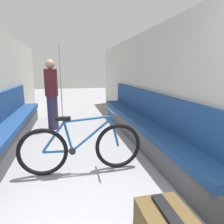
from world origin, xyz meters
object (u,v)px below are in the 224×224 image
(bench_seat_row_left, at_px, (5,133))
(bench_seat_row_right, at_px, (141,125))
(passenger_standing, at_px, (52,94))
(bicycle, at_px, (82,148))
(grab_pole_near, at_px, (61,82))

(bench_seat_row_left, xyz_separation_m, bench_seat_row_right, (2.52, 0.00, 0.00))
(bench_seat_row_left, bearing_deg, bench_seat_row_right, 0.00)
(bench_seat_row_right, relative_size, passenger_standing, 2.90)
(bench_seat_row_left, xyz_separation_m, bicycle, (1.26, -1.02, 0.03))
(bicycle, distance_m, grab_pole_near, 3.65)
(bench_seat_row_right, distance_m, bicycle, 1.63)
(bench_seat_row_right, xyz_separation_m, bicycle, (-1.27, -1.02, 0.03))
(bicycle, height_order, grab_pole_near, grab_pole_near)
(bench_seat_row_right, bearing_deg, bicycle, -141.02)
(bench_seat_row_right, bearing_deg, passenger_standing, 145.92)
(bicycle, bearing_deg, grab_pole_near, 94.76)
(grab_pole_near, bearing_deg, passenger_standing, -97.87)
(bench_seat_row_right, height_order, grab_pole_near, grab_pole_near)
(grab_pole_near, height_order, passenger_standing, grab_pole_near)
(bench_seat_row_right, bearing_deg, grab_pole_near, 122.37)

